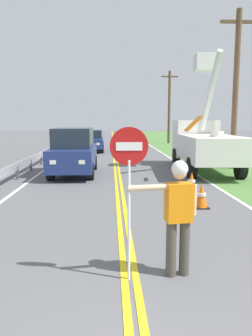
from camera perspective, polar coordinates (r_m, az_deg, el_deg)
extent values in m
cube|color=yellow|center=(21.90, -2.17, 2.08)|extent=(0.11, 110.00, 0.01)
cube|color=yellow|center=(21.90, -1.70, 2.09)|extent=(0.11, 110.00, 0.01)
cube|color=silver|center=(22.24, 7.39, 2.12)|extent=(0.12, 110.00, 0.01)
cube|color=silver|center=(22.15, -11.29, 2.00)|extent=(0.12, 110.00, 0.01)
cylinder|color=#474238|center=(5.23, 10.41, -13.88)|extent=(0.16, 0.16, 0.88)
cylinder|color=#474238|center=(5.16, 8.06, -14.14)|extent=(0.16, 0.16, 0.88)
cube|color=orange|center=(4.96, 9.45, -6.08)|extent=(0.43, 0.29, 0.60)
cylinder|color=beige|center=(4.76, 3.85, -3.52)|extent=(0.61, 0.17, 0.09)
cylinder|color=beige|center=(5.04, 12.03, -5.57)|extent=(0.09, 0.09, 0.48)
sphere|color=beige|center=(4.87, 9.58, -0.72)|extent=(0.22, 0.22, 0.22)
sphere|color=white|center=(4.86, 9.59, -0.14)|extent=(0.25, 0.25, 0.25)
cylinder|color=silver|center=(4.83, 0.52, -9.53)|extent=(0.04, 0.04, 1.85)
cylinder|color=#B71414|center=(4.61, 0.54, 3.90)|extent=(0.56, 0.03, 0.56)
cube|color=white|center=(4.59, 0.56, 3.88)|extent=(0.38, 0.01, 0.12)
cube|color=white|center=(14.80, 14.88, 3.46)|extent=(2.53, 4.71, 1.10)
cube|color=white|center=(18.13, 12.18, 5.20)|extent=(2.31, 2.21, 2.00)
cube|color=#1E2833|center=(19.13, 11.58, 6.28)|extent=(1.98, 0.16, 0.90)
cylinder|color=silver|center=(13.87, 15.94, 5.88)|extent=(0.56, 0.56, 0.24)
cylinder|color=silver|center=(15.21, 14.82, 12.68)|extent=(0.39, 2.89, 3.37)
cube|color=white|center=(16.72, 13.83, 17.87)|extent=(0.95, 0.95, 0.80)
cube|color=orange|center=(12.73, 11.92, 7.76)|extent=(0.63, 0.83, 0.59)
cylinder|color=black|center=(17.84, 8.97, 2.01)|extent=(0.37, 0.94, 0.92)
cylinder|color=black|center=(18.26, 15.38, 1.96)|extent=(0.37, 0.94, 0.92)
cylinder|color=black|center=(13.65, 11.66, 0.00)|extent=(0.37, 0.94, 0.92)
cylinder|color=black|center=(14.20, 19.84, 0.00)|extent=(0.37, 0.94, 0.92)
cube|color=navy|center=(14.67, -9.27, 1.98)|extent=(1.85, 4.60, 0.92)
cube|color=#1E2833|center=(14.60, -9.35, 5.42)|extent=(1.62, 2.85, 0.84)
cube|color=#EAEACC|center=(12.35, -7.91, 1.06)|extent=(0.24, 0.06, 0.16)
cube|color=#EAEACC|center=(12.50, -12.96, 1.01)|extent=(0.24, 0.06, 0.16)
cylinder|color=black|center=(13.25, -6.38, -0.65)|extent=(0.28, 0.68, 0.68)
cylinder|color=black|center=(13.45, -13.37, -0.69)|extent=(0.28, 0.68, 0.68)
cylinder|color=black|center=(16.07, -5.75, 0.95)|extent=(0.28, 0.68, 0.68)
cylinder|color=black|center=(16.24, -11.54, 0.90)|extent=(0.28, 0.68, 0.68)
cube|color=navy|center=(25.56, -6.17, 4.51)|extent=(1.93, 4.14, 0.72)
cube|color=#1E2833|center=(25.77, -6.18, 6.06)|extent=(1.66, 1.76, 0.64)
cube|color=#EAEACC|center=(23.51, -5.01, 4.31)|extent=(0.24, 0.07, 0.16)
cube|color=#EAEACC|center=(23.56, -7.70, 4.28)|extent=(0.24, 0.07, 0.16)
cylinder|color=black|center=(24.30, -4.34, 3.48)|extent=(0.30, 0.69, 0.68)
cylinder|color=black|center=(24.36, -8.20, 3.44)|extent=(0.30, 0.69, 0.68)
cylinder|color=black|center=(26.83, -4.31, 3.95)|extent=(0.30, 0.69, 0.68)
cylinder|color=black|center=(26.89, -7.81, 3.90)|extent=(0.30, 0.69, 0.68)
cylinder|color=brown|center=(17.18, 19.01, 12.85)|extent=(0.28, 0.28, 7.76)
cube|color=brown|center=(17.76, 19.56, 23.44)|extent=(1.80, 0.14, 0.14)
cylinder|color=brown|center=(35.45, 7.74, 10.67)|extent=(0.28, 0.28, 7.72)
cube|color=brown|center=(35.73, 7.84, 15.90)|extent=(1.80, 0.14, 0.14)
cone|color=orange|center=(9.17, 13.35, -4.82)|extent=(0.36, 0.36, 0.70)
cylinder|color=white|center=(9.16, 13.36, -4.61)|extent=(0.25, 0.25, 0.08)
cube|color=black|center=(9.25, 13.28, -6.84)|extent=(0.40, 0.40, 0.03)
cone|color=orange|center=(11.12, 11.65, -2.46)|extent=(0.36, 0.36, 0.70)
cylinder|color=white|center=(11.11, 11.65, -2.28)|extent=(0.25, 0.25, 0.08)
cube|color=black|center=(11.19, 11.60, -4.14)|extent=(0.40, 0.40, 0.03)
cube|color=#9EA0A3|center=(17.25, -15.81, 1.89)|extent=(0.06, 32.00, 0.32)
cube|color=#4C4C51|center=(14.00, -18.91, -0.84)|extent=(0.10, 0.10, 0.55)
cube|color=#4C4C51|center=(16.18, -16.68, 0.46)|extent=(0.10, 0.10, 0.55)
cube|color=#4C4C51|center=(18.39, -14.97, 1.44)|extent=(0.10, 0.10, 0.55)
cube|color=#4C4C51|center=(20.61, -13.64, 2.21)|extent=(0.10, 0.10, 0.55)
cube|color=#4C4C51|center=(22.85, -12.56, 2.83)|extent=(0.10, 0.10, 0.55)
cube|color=#4C4C51|center=(25.10, -11.68, 3.34)|extent=(0.10, 0.10, 0.55)
cube|color=#4C4C51|center=(27.35, -10.93, 3.77)|extent=(0.10, 0.10, 0.55)
cube|color=#4C4C51|center=(29.61, -10.31, 4.12)|extent=(0.10, 0.10, 0.55)
cube|color=#4C4C51|center=(31.87, -9.77, 4.43)|extent=(0.10, 0.10, 0.55)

